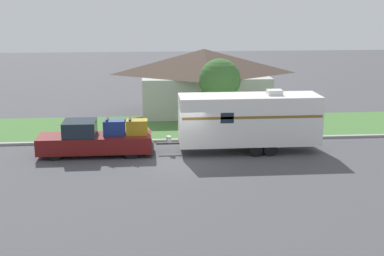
# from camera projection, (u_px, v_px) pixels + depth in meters

# --- Properties ---
(ground_plane) EXTENTS (120.00, 120.00, 0.00)m
(ground_plane) POSITION_uv_depth(u_px,v_px,m) (182.00, 160.00, 28.24)
(ground_plane) COLOR #47474C
(curb_strip) EXTENTS (80.00, 0.30, 0.14)m
(curb_strip) POSITION_uv_depth(u_px,v_px,m) (177.00, 140.00, 31.86)
(curb_strip) COLOR #999993
(curb_strip) RESTS_ON ground_plane
(lawn_strip) EXTENTS (80.00, 7.00, 0.03)m
(lawn_strip) POSITION_uv_depth(u_px,v_px,m) (174.00, 127.00, 35.40)
(lawn_strip) COLOR #477538
(lawn_strip) RESTS_ON ground_plane
(house_across_street) EXTENTS (9.87, 6.88, 4.71)m
(house_across_street) POSITION_uv_depth(u_px,v_px,m) (204.00, 79.00, 39.78)
(house_across_street) COLOR #B2B2A8
(house_across_street) RESTS_ON ground_plane
(pickup_truck) EXTENTS (6.21, 1.96, 2.03)m
(pickup_truck) POSITION_uv_depth(u_px,v_px,m) (96.00, 139.00, 28.89)
(pickup_truck) COLOR black
(pickup_truck) RESTS_ON ground_plane
(travel_trailer) EXTENTS (8.96, 2.27, 3.45)m
(travel_trailer) POSITION_uv_depth(u_px,v_px,m) (249.00, 119.00, 29.37)
(travel_trailer) COLOR black
(travel_trailer) RESTS_ON ground_plane
(mailbox) EXTENTS (0.48, 0.20, 1.37)m
(mailbox) POSITION_uv_depth(u_px,v_px,m) (308.00, 118.00, 33.34)
(mailbox) COLOR brown
(mailbox) RESTS_ON ground_plane
(tree_in_yard) EXTENTS (2.64, 2.64, 4.67)m
(tree_in_yard) POSITION_uv_depth(u_px,v_px,m) (220.00, 80.00, 33.51)
(tree_in_yard) COLOR brown
(tree_in_yard) RESTS_ON ground_plane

